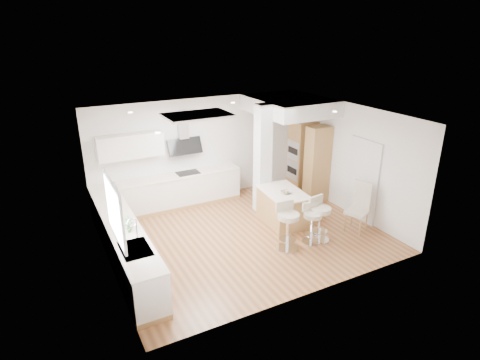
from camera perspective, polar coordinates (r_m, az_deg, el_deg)
ground at (r=9.43m, az=0.51°, el=-7.74°), size 6.00×6.00×0.00m
ceiling at (r=9.43m, az=0.51°, el=-7.74°), size 6.00×5.00×0.02m
wall_back at (r=10.99m, az=-5.66°, el=4.35°), size 6.00×0.04×2.80m
wall_left at (r=7.98m, az=-18.83°, el=-3.38°), size 0.04×5.00×2.80m
wall_right at (r=10.52m, az=15.10°, el=2.94°), size 0.04×5.00×2.80m
skylight at (r=8.65m, az=-6.02°, el=9.11°), size 4.10×2.10×0.06m
window_left at (r=7.05m, az=-17.47°, el=-3.88°), size 0.06×1.28×1.07m
doorway_right at (r=10.23m, az=17.02°, el=-0.17°), size 0.05×1.00×2.10m
counter_left at (r=8.63m, az=-16.40°, el=-8.15°), size 0.63×4.50×1.35m
counter_back at (r=10.68m, az=-9.50°, el=-0.35°), size 3.62×0.63×2.50m
pillar at (r=10.11m, az=3.24°, el=2.92°), size 0.35×0.35×2.80m
soffit at (r=10.73m, az=7.02°, el=10.49°), size 1.78×2.20×0.40m
oven_column at (r=11.32m, az=9.57°, el=2.79°), size 0.63×1.21×2.10m
peninsula at (r=9.88m, az=6.06°, el=-3.77°), size 1.01×1.42×0.88m
bar_stool_a at (r=8.66m, az=6.79°, el=-6.17°), size 0.51×0.51×1.08m
bar_stool_b at (r=9.02m, az=10.18°, el=-5.82°), size 0.48×0.48×0.93m
bar_stool_c at (r=9.12m, az=11.27°, el=-5.13°), size 0.53×0.53×1.03m
dining_chair at (r=9.79m, az=16.63°, el=-3.40°), size 0.61×0.61×1.19m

